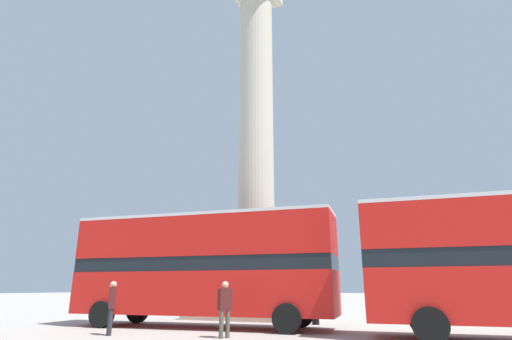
% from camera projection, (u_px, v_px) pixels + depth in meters
% --- Properties ---
extents(ground_plane, '(200.00, 200.00, 0.00)m').
position_uv_depth(ground_plane, '(256.00, 317.00, 20.96)').
color(ground_plane, '#ADA89E').
extents(monument_column, '(5.75, 5.75, 21.99)m').
position_uv_depth(monument_column, '(256.00, 171.00, 23.23)').
color(monument_column, '#BCB29E').
rests_on(monument_column, ground_plane).
extents(bus_b, '(10.81, 3.60, 4.37)m').
position_uv_depth(bus_b, '(204.00, 264.00, 16.26)').
color(bus_b, red).
rests_on(bus_b, ground_plane).
extents(equestrian_statue, '(3.44, 2.78, 5.51)m').
position_uv_depth(equestrian_statue, '(474.00, 287.00, 21.92)').
color(equestrian_statue, '#BCB29E').
rests_on(equestrian_statue, ground_plane).
extents(street_lamp, '(0.46, 0.46, 5.05)m').
position_uv_depth(street_lamp, '(313.00, 251.00, 17.75)').
color(street_lamp, black).
rests_on(street_lamp, ground_plane).
extents(pedestrian_near_lamp, '(0.38, 0.48, 1.70)m').
position_uv_depth(pedestrian_near_lamp, '(225.00, 306.00, 12.61)').
color(pedestrian_near_lamp, '#4C473D').
rests_on(pedestrian_near_lamp, ground_plane).
extents(pedestrian_by_plinth, '(0.45, 0.44, 1.72)m').
position_uv_depth(pedestrian_by_plinth, '(112.00, 304.00, 13.35)').
color(pedestrian_by_plinth, '#28282D').
rests_on(pedestrian_by_plinth, ground_plane).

